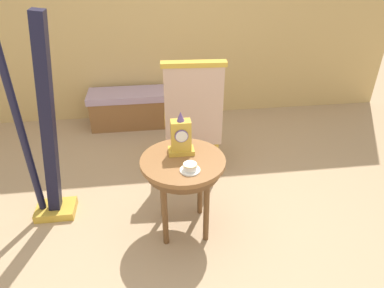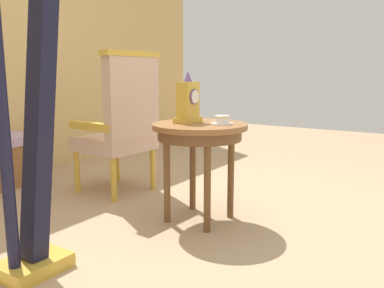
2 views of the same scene
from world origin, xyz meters
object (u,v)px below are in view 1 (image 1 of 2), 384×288
side_table (183,169)px  harp (41,135)px  teacup_left (190,168)px  mantel_clock (181,137)px  window_bench (130,108)px  armchair (193,115)px

side_table → harp: (-1.03, 0.30, 0.19)m
teacup_left → mantel_clock: mantel_clock is taller
mantel_clock → window_bench: size_ratio=0.34×
teacup_left → armchair: armchair is taller
mantel_clock → window_bench: (-0.46, 1.80, -0.57)m
armchair → harp: harp is taller
harp → window_bench: (0.57, 1.58, -0.54)m
side_table → window_bench: size_ratio=0.67×
side_table → mantel_clock: (-0.00, 0.09, 0.22)m
side_table → teacup_left: bearing=-77.0°
side_table → armchair: armchair is taller
mantel_clock → harp: harp is taller
armchair → harp: bearing=-155.8°
teacup_left → harp: (-1.06, 0.45, 0.08)m
harp → mantel_clock: bearing=-11.8°
armchair → harp: size_ratio=0.61×
teacup_left → window_bench: 2.14m
harp → window_bench: bearing=70.2°
window_bench → mantel_clock: bearing=-75.8°
teacup_left → window_bench: (-0.49, 2.03, -0.46)m
mantel_clock → armchair: (0.19, 0.76, -0.20)m
mantel_clock → armchair: bearing=76.2°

